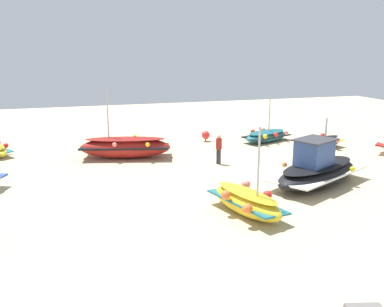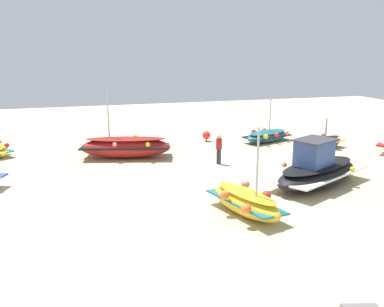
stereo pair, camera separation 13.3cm
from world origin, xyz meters
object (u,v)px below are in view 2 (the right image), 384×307
Objects in this scene: fishing_boat_1 at (267,136)px; fishing_boat_6 at (246,201)px; fishing_boat_5 at (126,147)px; fishing_boat_0 at (317,171)px; person_walking at (219,147)px; fishing_boat_2 at (324,143)px; mooring_buoy_0 at (206,135)px.

fishing_boat_1 is 1.02× the size of fishing_boat_6.
fishing_boat_1 is 0.71× the size of fishing_boat_5.
fishing_boat_0 is 3.58× the size of person_walking.
fishing_boat_6 is at bearing -123.05° from person_walking.
person_walking reaches higher than fishing_boat_2.
fishing_boat_0 is at bearing -147.20° from fishing_boat_2.
person_walking is at bearing 78.27° from mooring_buoy_0.
fishing_boat_6 is (-3.15, 9.63, -0.14)m from fishing_boat_5.
fishing_boat_1 reaches higher than person_walking.
fishing_boat_0 is 4.99m from fishing_boat_6.
fishing_boat_0 is 7.41m from fishing_boat_2.
fishing_boat_0 is 1.75× the size of fishing_boat_2.
fishing_boat_5 is 1.45× the size of fishing_boat_6.
person_walking is (7.38, 1.38, 0.52)m from fishing_boat_2.
fishing_boat_2 is at bearing 108.29° from fishing_boat_1.
fishing_boat_1 is 6.62m from person_walking.
fishing_boat_1 is at bearing 162.10° from mooring_buoy_0.
person_walking is (-1.44, -6.82, 0.42)m from fishing_boat_6.
fishing_boat_2 reaches higher than mooring_buoy_0.
fishing_boat_1 reaches higher than fishing_boat_2.
fishing_boat_5 is at bearing -12.02° from fishing_boat_1.
fishing_boat_0 is at bearing 56.54° from fishing_boat_1.
person_walking is (5.01, 4.30, 0.54)m from fishing_boat_1.
fishing_boat_2 is (-4.36, -5.98, -0.28)m from fishing_boat_0.
fishing_boat_1 is 1.15× the size of fishing_boat_2.
fishing_boat_0 reaches higher than fishing_boat_1.
fishing_boat_2 is at bearing -151.84° from fishing_boat_0.
fishing_boat_6 is (8.82, 8.21, 0.09)m from fishing_boat_2.
mooring_buoy_0 is (-2.59, -12.37, -0.09)m from fishing_boat_6.
fishing_boat_6 is at bearing 39.01° from fishing_boat_1.
fishing_boat_1 is 3.76m from fishing_boat_2.
fishing_boat_1 is 5.47× the size of mooring_buoy_0.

